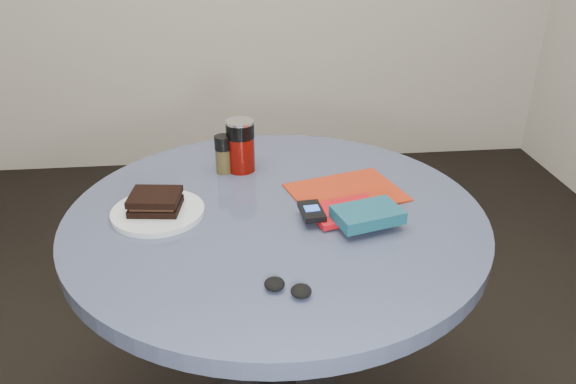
{
  "coord_description": "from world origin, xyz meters",
  "views": [
    {
      "loc": [
        -0.09,
        -1.17,
        1.41
      ],
      "look_at": [
        0.03,
        0.0,
        0.8
      ],
      "focal_mm": 35.0,
      "sensor_mm": 36.0,
      "label": 1
    }
  ],
  "objects": [
    {
      "name": "table",
      "position": [
        0.0,
        0.0,
        0.59
      ],
      "size": [
        1.0,
        1.0,
        0.75
      ],
      "color": "black",
      "rests_on": "ground"
    },
    {
      "name": "plate",
      "position": [
        -0.28,
        0.01,
        0.76
      ],
      "size": [
        0.26,
        0.26,
        0.01
      ],
      "primitive_type": "cylinder",
      "rotation": [
        0.0,
        0.0,
        -0.21
      ],
      "color": "silver",
      "rests_on": "table"
    },
    {
      "name": "sandwich",
      "position": [
        -0.28,
        0.01,
        0.78
      ],
      "size": [
        0.13,
        0.11,
        0.04
      ],
      "color": "black",
      "rests_on": "plate"
    },
    {
      "name": "soda_can",
      "position": [
        -0.07,
        0.24,
        0.82
      ],
      "size": [
        0.09,
        0.09,
        0.14
      ],
      "color": "#660A05",
      "rests_on": "table"
    },
    {
      "name": "pepper_grinder",
      "position": [
        -0.12,
        0.23,
        0.8
      ],
      "size": [
        0.05,
        0.05,
        0.11
      ],
      "color": "#43391D",
      "rests_on": "table"
    },
    {
      "name": "magazine",
      "position": [
        0.19,
        0.07,
        0.75
      ],
      "size": [
        0.32,
        0.27,
        0.0
      ],
      "primitive_type": "cube",
      "rotation": [
        0.0,
        0.0,
        0.28
      ],
      "color": "#9F260E",
      "rests_on": "table"
    },
    {
      "name": "red_book",
      "position": [
        0.16,
        -0.04,
        0.76
      ],
      "size": [
        0.19,
        0.15,
        0.01
      ],
      "primitive_type": "cube",
      "rotation": [
        0.0,
        0.0,
        0.27
      ],
      "color": "#B40E16",
      "rests_on": "magazine"
    },
    {
      "name": "novel",
      "position": [
        0.2,
        -0.1,
        0.78
      ],
      "size": [
        0.17,
        0.13,
        0.03
      ],
      "primitive_type": "cube",
      "rotation": [
        0.0,
        0.0,
        0.27
      ],
      "color": "navy",
      "rests_on": "red_book"
    },
    {
      "name": "mp3_player",
      "position": [
        0.08,
        -0.05,
        0.78
      ],
      "size": [
        0.06,
        0.09,
        0.02
      ],
      "color": "black",
      "rests_on": "red_book"
    },
    {
      "name": "headphones",
      "position": [
        -0.0,
        -0.32,
        0.76
      ],
      "size": [
        0.1,
        0.08,
        0.02
      ],
      "color": "black",
      "rests_on": "table"
    }
  ]
}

